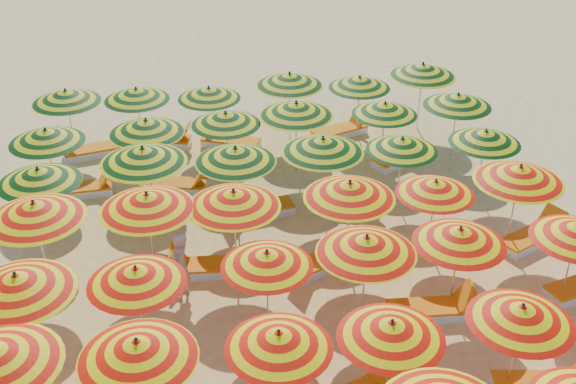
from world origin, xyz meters
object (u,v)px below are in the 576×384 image
at_px(umbrella_7, 137,349).
at_px(umbrella_30, 46,136).
at_px(umbrella_8, 279,340).
at_px(umbrella_20, 234,199).
at_px(umbrella_12, 17,284).
at_px(lounger_20, 230,142).
at_px(umbrella_31, 146,126).
at_px(lounger_21, 341,131).
at_px(umbrella_34, 385,109).
at_px(umbrella_21, 350,190).
at_px(lounger_11, 322,262).
at_px(umbrella_36, 66,96).
at_px(umbrella_25, 143,155).
at_px(lounger_18, 93,151).
at_px(lounger_17, 400,159).
at_px(umbrella_35, 458,100).
at_px(umbrella_39, 290,79).
at_px(lounger_12, 532,237).
at_px(umbrella_18, 35,211).
at_px(umbrella_40, 360,82).
at_px(umbrella_23, 520,174).
at_px(umbrella_13, 136,276).
at_px(umbrella_19, 147,202).
at_px(umbrella_32, 226,119).
at_px(umbrella_16, 460,236).
at_px(lounger_16, 176,185).
at_px(umbrella_14, 267,259).
at_px(umbrella_9, 392,330).
at_px(umbrella_33, 296,109).
at_px(umbrella_38, 209,93).
at_px(lounger_10, 209,267).
at_px(umbrella_15, 366,245).
at_px(lounger_15, 80,189).
at_px(umbrella_41, 423,70).
at_px(umbrella_29, 485,137).
at_px(lounger_8, 431,310).
at_px(umbrella_28, 402,144).
at_px(lounger_13, 258,210).
at_px(lounger_19, 163,141).
at_px(umbrella_26, 235,155).
at_px(umbrella_37, 136,94).
at_px(umbrella_10, 522,314).
at_px(umbrella_22, 435,187).

relative_size(umbrella_7, umbrella_30, 0.96).
distance_m(umbrella_8, umbrella_20, 4.21).
height_order(umbrella_12, lounger_20, umbrella_12).
bearing_deg(umbrella_31, lounger_21, 21.14).
bearing_deg(umbrella_20, umbrella_34, 43.16).
xyz_separation_m(umbrella_20, umbrella_21, (2.47, -0.08, -0.00)).
bearing_deg(lounger_11, umbrella_36, -73.15).
distance_m(umbrella_25, lounger_18, 4.60).
relative_size(umbrella_30, lounger_17, 1.33).
relative_size(umbrella_35, umbrella_39, 0.93).
xyz_separation_m(umbrella_36, lounger_12, (10.83, -6.54, -1.63)).
xyz_separation_m(umbrella_18, umbrella_34, (8.59, 4.14, -0.25)).
relative_size(umbrella_7, umbrella_40, 1.22).
distance_m(umbrella_23, lounger_21, 6.97).
height_order(umbrella_13, umbrella_19, umbrella_19).
distance_m(umbrella_25, umbrella_32, 2.99).
bearing_deg(lounger_20, umbrella_25, 83.48).
relative_size(umbrella_13, umbrella_16, 0.96).
height_order(umbrella_34, lounger_16, umbrella_34).
distance_m(umbrella_14, umbrella_35, 8.84).
bearing_deg(umbrella_9, umbrella_33, 89.68).
bearing_deg(umbrella_38, lounger_10, -95.53).
relative_size(umbrella_8, umbrella_38, 1.09).
xyz_separation_m(umbrella_15, lounger_15, (-5.89, 6.07, -1.66)).
bearing_deg(umbrella_18, umbrella_41, 30.70).
height_order(umbrella_29, umbrella_38, umbrella_29).
relative_size(umbrella_12, lounger_8, 1.43).
relative_size(umbrella_12, umbrella_28, 1.17).
distance_m(lounger_13, lounger_17, 4.75).
xyz_separation_m(lounger_8, lounger_11, (-1.82, 1.97, 0.00)).
distance_m(umbrella_30, lounger_20, 5.38).
distance_m(umbrella_20, lounger_19, 6.84).
relative_size(umbrella_26, umbrella_40, 1.22).
relative_size(umbrella_28, umbrella_39, 0.85).
xyz_separation_m(umbrella_12, umbrella_34, (8.61, 6.52, -0.23)).
bearing_deg(umbrella_12, umbrella_36, 89.23).
distance_m(umbrella_16, umbrella_35, 6.73).
distance_m(umbrella_29, umbrella_37, 9.54).
bearing_deg(umbrella_18, umbrella_12, -90.57).
xyz_separation_m(umbrella_32, lounger_15, (-3.89, -0.33, -1.55)).
relative_size(umbrella_37, lounger_18, 1.19).
bearing_deg(umbrella_18, umbrella_35, 21.21).
distance_m(umbrella_32, umbrella_33, 1.86).
height_order(umbrella_15, umbrella_31, umbrella_15).
height_order(lounger_13, lounger_15, same).
xyz_separation_m(umbrella_34, lounger_13, (-3.81, -2.12, -1.51)).
relative_size(umbrella_10, lounger_13, 1.11).
relative_size(umbrella_28, umbrella_31, 0.92).
bearing_deg(umbrella_30, umbrella_34, 1.86).
relative_size(umbrella_22, umbrella_38, 1.05).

